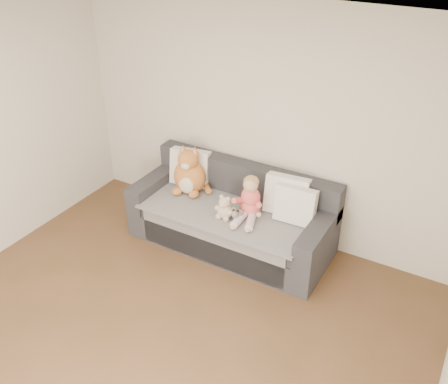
# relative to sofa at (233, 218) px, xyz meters

# --- Properties ---
(room_shell) EXTENTS (5.00, 5.00, 5.00)m
(room_shell) POSITION_rel_sofa_xyz_m (0.13, -1.64, 0.99)
(room_shell) COLOR brown
(room_shell) RESTS_ON ground
(sofa) EXTENTS (2.20, 0.94, 0.85)m
(sofa) POSITION_rel_sofa_xyz_m (0.00, 0.00, 0.00)
(sofa) COLOR #28282D
(sofa) RESTS_ON ground
(cushion_left) EXTENTS (0.49, 0.29, 0.44)m
(cushion_left) POSITION_rel_sofa_xyz_m (-0.67, 0.19, 0.37)
(cushion_left) COLOR white
(cushion_left) RESTS_ON sofa
(cushion_right_back) EXTENTS (0.48, 0.25, 0.43)m
(cushion_right_back) POSITION_rel_sofa_xyz_m (0.55, 0.18, 0.37)
(cushion_right_back) COLOR white
(cushion_right_back) RESTS_ON sofa
(cushion_right_front) EXTENTS (0.43, 0.21, 0.40)m
(cushion_right_front) POSITION_rel_sofa_xyz_m (0.69, 0.07, 0.36)
(cushion_right_front) COLOR white
(cushion_right_front) RESTS_ON sofa
(toddler) EXTENTS (0.32, 0.47, 0.46)m
(toddler) POSITION_rel_sofa_xyz_m (0.24, -0.08, 0.36)
(toddler) COLOR #E75153
(toddler) RESTS_ON sofa
(plush_cat) EXTENTS (0.47, 0.44, 0.58)m
(plush_cat) POSITION_rel_sofa_xyz_m (-0.59, 0.05, 0.37)
(plush_cat) COLOR #AB5726
(plush_cat) RESTS_ON sofa
(teddy_bear) EXTENTS (0.22, 0.16, 0.27)m
(teddy_bear) POSITION_rel_sofa_xyz_m (0.04, -0.24, 0.27)
(teddy_bear) COLOR #CEBC8F
(teddy_bear) RESTS_ON sofa
(plush_cow) EXTENTS (0.12, 0.19, 0.15)m
(plush_cow) POSITION_rel_sofa_xyz_m (0.17, -0.20, 0.23)
(plush_cow) COLOR white
(plush_cow) RESTS_ON sofa
(sippy_cup) EXTENTS (0.09, 0.07, 0.11)m
(sippy_cup) POSITION_rel_sofa_xyz_m (0.12, -0.16, 0.22)
(sippy_cup) COLOR #593591
(sippy_cup) RESTS_ON sofa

